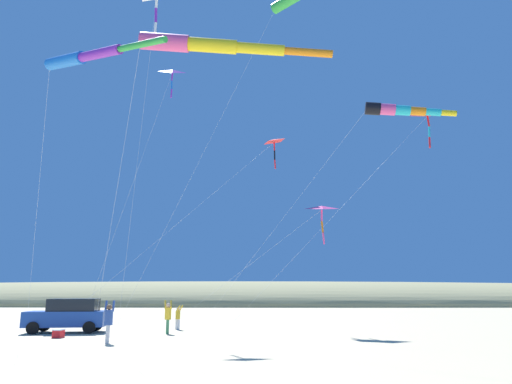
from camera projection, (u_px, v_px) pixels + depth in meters
The scene contains 14 objects.
ground_plane at pixel (145, 340), 21.96m from camera, with size 600.00×600.00×0.00m, color #C6B58C.
dune_ridge_grassy at pixel (229, 305), 75.75m from camera, with size 28.00×240.00×7.49m, color #938E60.
parked_car at pixel (69, 315), 25.94m from camera, with size 2.53×4.51×1.85m.
cooler_box at pixel (59, 333), 22.98m from camera, with size 0.62×0.42×0.42m.
person_adult_flyer at pixel (109, 320), 20.68m from camera, with size 0.62×0.51×1.87m.
person_child_green_jacket at pixel (168, 315), 25.10m from camera, with size 0.60×0.49×1.78m.
person_child_grey_jacket at pixel (178, 316), 27.83m from camera, with size 0.48×0.52×1.44m.
kite_delta_rainbow_low_near at pixel (274, 142), 32.77m from camera, with size 3.85×14.29×12.93m.
kite_delta_small_distant at pixel (322, 209), 27.41m from camera, with size 2.63×10.22×7.34m.
kite_delta_yellow_midlevel at pixel (427, 115), 33.32m from camera, with size 4.08×15.13×15.11m.
kite_windsock_red_high_left at pixel (83, 57), 19.15m from camera, with size 13.57×10.66×12.58m.
kite_delta_white_trailing at pixel (172, 73), 30.22m from camera, with size 1.71×5.98×16.72m.
kite_windsock_long_streamer_right at pixel (208, 45), 18.46m from camera, with size 10.64×12.44×12.47m.
kite_windsock_checkered_midright at pixel (398, 110), 26.39m from camera, with size 4.80×14.97×13.00m.
Camera 1 is at (22.87, 5.68, 2.33)m, focal length 32.33 mm.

